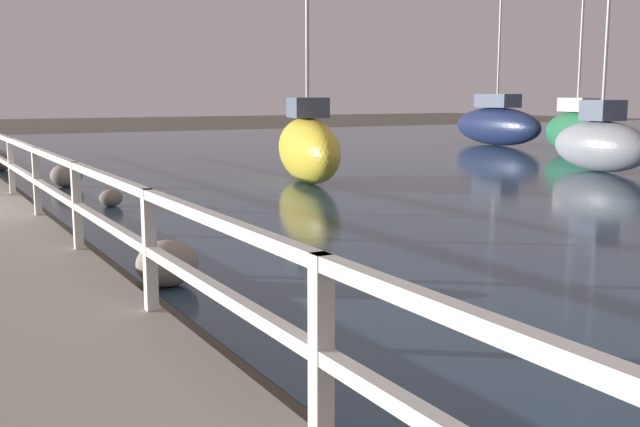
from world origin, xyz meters
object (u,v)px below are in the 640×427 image
(sailboat_green, at_px, (577,130))
(sailboat_navy, at_px, (497,124))
(sailboat_yellow, at_px, (308,147))
(sailboat_gray, at_px, (601,143))

(sailboat_green, height_order, sailboat_navy, sailboat_green)
(sailboat_yellow, bearing_deg, sailboat_gray, 4.04)
(sailboat_yellow, distance_m, sailboat_navy, 15.89)
(sailboat_yellow, relative_size, sailboat_gray, 0.84)
(sailboat_green, bearing_deg, sailboat_yellow, -150.32)
(sailboat_yellow, bearing_deg, sailboat_navy, 46.48)
(sailboat_navy, bearing_deg, sailboat_gray, -111.82)
(sailboat_navy, bearing_deg, sailboat_green, -97.92)
(sailboat_yellow, distance_m, sailboat_gray, 8.50)
(sailboat_green, height_order, sailboat_gray, sailboat_green)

